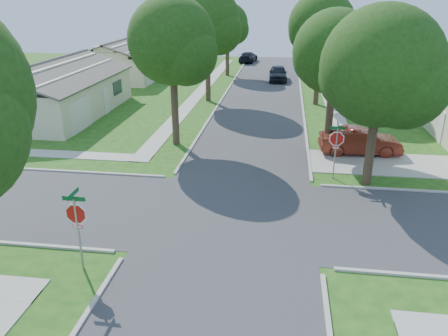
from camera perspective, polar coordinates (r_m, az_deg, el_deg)
ground at (r=19.13m, az=1.12°, el=-6.08°), size 100.00×100.00×0.00m
road_ns at (r=19.13m, az=1.12°, el=-6.07°), size 7.00×100.00×0.02m
sidewalk_ne at (r=43.90m, az=13.34°, el=9.60°), size 1.20×40.00×0.04m
sidewalk_nw at (r=44.44m, az=-2.75°, el=10.31°), size 1.20×40.00×0.04m
driveway at (r=26.18m, az=20.50°, el=0.49°), size 8.80×3.60×0.05m
stop_sign_sw at (r=15.44m, az=-18.73°, el=-6.12°), size 1.05×0.80×2.98m
stop_sign_ne at (r=22.74m, az=14.47°, el=3.42°), size 1.05×0.80×2.98m
tree_e_near at (r=26.14m, az=14.41°, el=13.95°), size 4.97×4.80×8.28m
tree_e_mid at (r=37.98m, az=12.70°, el=17.34°), size 5.59×5.40×9.21m
tree_e_far at (r=50.94m, az=11.62°, el=18.17°), size 5.17×5.00×8.72m
tree_w_near at (r=26.76m, az=-6.67°, el=15.66°), size 5.38×5.20×8.97m
tree_w_mid at (r=38.43m, az=-2.10°, el=18.23°), size 5.80×5.60×9.56m
tree_w_far at (r=51.32m, az=0.51°, el=18.09°), size 4.76×4.60×8.04m
tree_ne_corner at (r=21.70m, az=19.94°, el=11.67°), size 5.80×5.60×8.66m
house_ne_far at (r=48.45m, az=25.13°, el=11.08°), size 8.42×13.60×4.23m
house_nw_near at (r=37.24m, az=-21.37°, el=8.90°), size 8.42×13.60×4.23m
house_nw_far at (r=52.50m, az=-12.52°, el=13.29°), size 8.42×13.60×4.23m
car_driveway at (r=27.16m, az=17.34°, el=3.35°), size 4.85×1.98×1.56m
car_curb_east at (r=48.94m, az=7.07°, el=12.20°), size 2.09×4.83×1.62m
car_curb_west at (r=62.21m, az=3.18°, el=14.29°), size 2.51×5.02×1.40m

